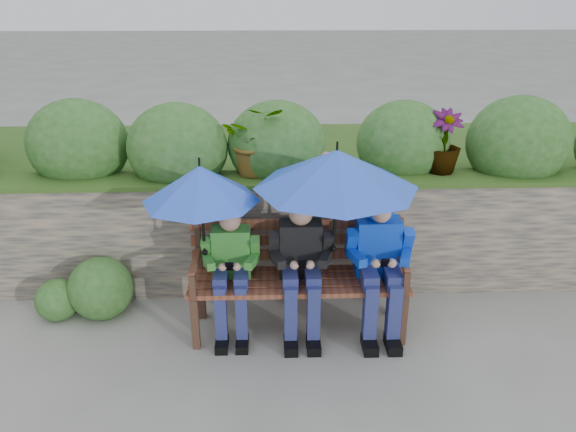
{
  "coord_description": "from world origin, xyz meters",
  "views": [
    {
      "loc": [
        -0.13,
        -3.72,
        2.54
      ],
      "look_at": [
        0.0,
        0.1,
        0.95
      ],
      "focal_mm": 35.0,
      "sensor_mm": 36.0,
      "label": 1
    }
  ],
  "objects_px": {
    "park_bench": "(298,270)",
    "umbrella_left": "(201,184)",
    "boy_left": "(231,265)",
    "boy_right": "(379,253)",
    "umbrella_right": "(336,169)",
    "boy_middle": "(301,261)"
  },
  "relations": [
    {
      "from": "boy_left",
      "to": "park_bench",
      "type": "bearing_deg",
      "value": 7.56
    },
    {
      "from": "umbrella_right",
      "to": "boy_left",
      "type": "bearing_deg",
      "value": 178.94
    },
    {
      "from": "boy_left",
      "to": "umbrella_left",
      "type": "distance_m",
      "value": 0.68
    },
    {
      "from": "boy_right",
      "to": "umbrella_left",
      "type": "relative_size",
      "value": 1.3
    },
    {
      "from": "boy_middle",
      "to": "umbrella_left",
      "type": "height_order",
      "value": "umbrella_left"
    },
    {
      "from": "boy_right",
      "to": "boy_middle",
      "type": "bearing_deg",
      "value": -179.07
    },
    {
      "from": "park_bench",
      "to": "boy_middle",
      "type": "distance_m",
      "value": 0.13
    },
    {
      "from": "park_bench",
      "to": "boy_left",
      "type": "distance_m",
      "value": 0.52
    },
    {
      "from": "boy_middle",
      "to": "umbrella_right",
      "type": "relative_size",
      "value": 0.91
    },
    {
      "from": "boy_left",
      "to": "boy_middle",
      "type": "bearing_deg",
      "value": -0.67
    },
    {
      "from": "park_bench",
      "to": "boy_left",
      "type": "xyz_separation_m",
      "value": [
        -0.51,
        -0.07,
        0.08
      ]
    },
    {
      "from": "park_bench",
      "to": "boy_right",
      "type": "height_order",
      "value": "boy_right"
    },
    {
      "from": "boy_right",
      "to": "umbrella_right",
      "type": "distance_m",
      "value": 0.76
    },
    {
      "from": "umbrella_left",
      "to": "umbrella_right",
      "type": "bearing_deg",
      "value": -0.93
    },
    {
      "from": "park_bench",
      "to": "umbrella_left",
      "type": "relative_size",
      "value": 1.95
    },
    {
      "from": "boy_middle",
      "to": "park_bench",
      "type": "bearing_deg",
      "value": 103.27
    },
    {
      "from": "boy_left",
      "to": "umbrella_left",
      "type": "bearing_deg",
      "value": 179.59
    },
    {
      "from": "boy_middle",
      "to": "umbrella_right",
      "type": "xyz_separation_m",
      "value": [
        0.24,
        -0.01,
        0.73
      ]
    },
    {
      "from": "park_bench",
      "to": "umbrella_left",
      "type": "xyz_separation_m",
      "value": [
        -0.7,
        -0.07,
        0.73
      ]
    },
    {
      "from": "umbrella_left",
      "to": "umbrella_right",
      "type": "xyz_separation_m",
      "value": [
        0.96,
        -0.02,
        0.1
      ]
    },
    {
      "from": "umbrella_left",
      "to": "boy_middle",
      "type": "bearing_deg",
      "value": -0.6
    },
    {
      "from": "boy_middle",
      "to": "boy_right",
      "type": "bearing_deg",
      "value": 0.93
    }
  ]
}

